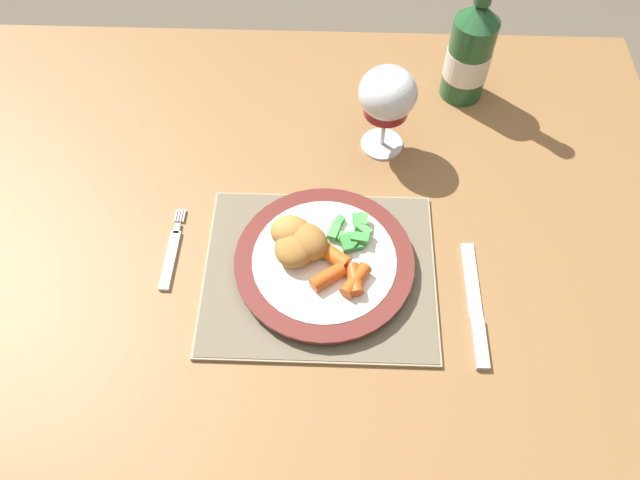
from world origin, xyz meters
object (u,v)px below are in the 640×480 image
Objects in this scene: dining_table at (295,268)px; wine_glass at (387,97)px; bottle at (470,50)px; fork at (172,254)px; dinner_plate at (324,262)px; table_knife at (476,314)px.

wine_glass is at bearing 53.15° from dining_table.
bottle is (0.27, 0.30, 0.18)m from dining_table.
bottle reaches higher than fork.
dinner_plate is 0.98× the size of bottle.
fork is 0.56m from bottle.
table_knife is (0.42, -0.08, 0.00)m from fork.
bottle is at bearing 38.08° from fork.
dinner_plate is 1.30× the size of table_knife.
wine_glass is (0.09, 0.23, 0.09)m from dinner_plate.
wine_glass reaches higher than dining_table.
wine_glass is 0.59× the size of bottle.
dining_table is 4.61× the size of bottle.
dining_table is 8.53× the size of fork.
dining_table is at bearing 128.57° from dinner_plate.
fork is at bearing 169.02° from table_knife.
bottle reaches higher than table_knife.
dining_table is at bearing 14.22° from fork.
bottle is at bearing 48.22° from dining_table.
bottle is (0.02, 0.42, 0.09)m from table_knife.
dinner_plate is 0.43m from bottle.
fork reaches higher than dining_table.
dining_table is 0.30m from table_knife.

